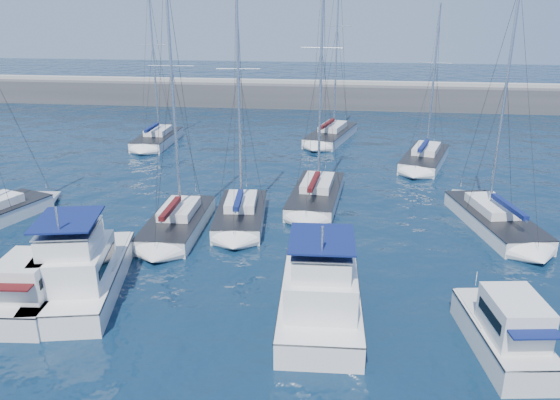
# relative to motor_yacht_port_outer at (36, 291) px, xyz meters

# --- Properties ---
(ground) EXTENTS (220.00, 220.00, 0.00)m
(ground) POSITION_rel_motor_yacht_port_outer_xyz_m (8.00, 1.94, -0.94)
(ground) COLOR black
(ground) RESTS_ON ground
(breakwater) EXTENTS (160.00, 6.00, 4.45)m
(breakwater) POSITION_rel_motor_yacht_port_outer_xyz_m (8.00, 53.94, 0.11)
(breakwater) COLOR #424244
(breakwater) RESTS_ON ground
(motor_yacht_port_outer) EXTENTS (3.00, 5.97, 3.20)m
(motor_yacht_port_outer) POSITION_rel_motor_yacht_port_outer_xyz_m (0.00, 0.00, 0.00)
(motor_yacht_port_outer) COLOR silver
(motor_yacht_port_outer) RESTS_ON ground
(motor_yacht_port_inner) EXTENTS (5.18, 9.12, 4.69)m
(motor_yacht_port_inner) POSITION_rel_motor_yacht_port_outer_xyz_m (1.43, 1.54, 0.19)
(motor_yacht_port_inner) COLOR silver
(motor_yacht_port_inner) RESTS_ON ground
(motor_yacht_stbd_inner) EXTENTS (3.90, 8.67, 4.69)m
(motor_yacht_stbd_inner) POSITION_rel_motor_yacht_port_outer_xyz_m (12.94, 0.80, 0.19)
(motor_yacht_stbd_inner) COLOR silver
(motor_yacht_stbd_inner) RESTS_ON ground
(motor_yacht_stbd_outer) EXTENTS (3.10, 6.09, 3.20)m
(motor_yacht_stbd_outer) POSITION_rel_motor_yacht_port_outer_xyz_m (20.40, -0.94, -0.00)
(motor_yacht_stbd_outer) COLOR silver
(motor_yacht_stbd_outer) RESTS_ON ground
(sailboat_mid_b) EXTENTS (3.22, 7.87, 15.91)m
(sailboat_mid_b) POSITION_rel_motor_yacht_port_outer_xyz_m (3.70, 9.77, -0.40)
(sailboat_mid_b) COLOR silver
(sailboat_mid_b) RESTS_ON ground
(sailboat_mid_c) EXTENTS (3.61, 7.51, 15.38)m
(sailboat_mid_c) POSITION_rel_motor_yacht_port_outer_xyz_m (7.31, 11.57, -0.40)
(sailboat_mid_c) COLOR silver
(sailboat_mid_c) RESTS_ON ground
(sailboat_mid_d) EXTENTS (3.85, 8.94, 16.91)m
(sailboat_mid_d) POSITION_rel_motor_yacht_port_outer_xyz_m (11.91, 15.99, -0.40)
(sailboat_mid_d) COLOR silver
(sailboat_mid_d) RESTS_ON ground
(sailboat_mid_e) EXTENTS (4.90, 9.27, 14.65)m
(sailboat_mid_e) POSITION_rel_motor_yacht_port_outer_xyz_m (23.27, 12.63, -0.43)
(sailboat_mid_e) COLOR silver
(sailboat_mid_e) RESTS_ON ground
(sailboat_back_a) EXTENTS (3.06, 7.59, 15.25)m
(sailboat_back_a) POSITION_rel_motor_yacht_port_outer_xyz_m (-4.81, 30.85, -0.41)
(sailboat_back_a) COLOR silver
(sailboat_back_a) RESTS_ON ground
(sailboat_back_b) EXTENTS (5.45, 9.86, 17.99)m
(sailboat_back_b) POSITION_rel_motor_yacht_port_outer_xyz_m (12.36, 34.78, -0.40)
(sailboat_back_b) COLOR silver
(sailboat_back_b) RESTS_ON ground
(sailboat_back_c) EXTENTS (5.33, 8.91, 13.66)m
(sailboat_back_c) POSITION_rel_motor_yacht_port_outer_xyz_m (20.77, 26.74, -0.44)
(sailboat_back_c) COLOR silver
(sailboat_back_c) RESTS_ON ground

